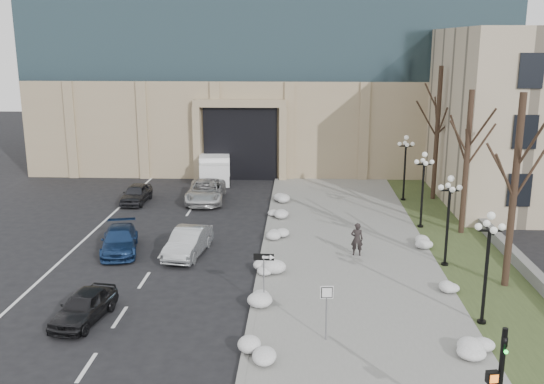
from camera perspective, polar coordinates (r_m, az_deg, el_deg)
The scene contains 29 objects.
sidewalk at distance 32.82m, azimuth 7.12°, elevation -5.82°, with size 9.00×40.00×0.12m, color gray.
curb at distance 32.77m, azimuth -0.79°, elevation -5.72°, with size 0.30×40.00×0.14m, color gray.
grass_strip at distance 33.96m, azimuth 18.17°, elevation -5.77°, with size 4.00×40.00×0.10m, color #364321.
stone_wall at distance 36.25m, azimuth 20.45°, elevation -4.21°, with size 0.50×30.00×0.70m, color slate.
car_a at distance 26.23m, azimuth -17.29°, elevation -10.24°, with size 1.52×3.77×1.28m, color black.
car_b at distance 32.66m, azimuth -7.90°, elevation -4.70°, with size 1.54×4.43×1.46m, color #A6AAAE.
car_c at distance 33.89m, azimuth -14.16°, elevation -4.44°, with size 1.84×4.52×1.31m, color navy.
car_d at distance 43.29m, azimuth -6.25°, elevation 0.07°, with size 2.54×5.51×1.53m, color silver.
car_e at distance 43.81m, azimuth -12.65°, elevation -0.15°, with size 1.58×3.92×1.33m, color #292A2E.
pedestrian at distance 32.26m, azimuth 8.00°, elevation -4.41°, with size 0.65×0.43×1.78m, color black.
box_truck at distance 50.12m, azimuth -5.40°, elevation 2.36°, with size 3.20×7.11×2.18m.
one_way_sign at distance 25.77m, azimuth -0.45°, elevation -6.73°, with size 0.90×0.24×2.43m.
keep_sign at distance 23.08m, azimuth 5.17°, elevation -10.21°, with size 0.49×0.09×2.29m.
snow_clump_b at distance 22.41m, azimuth -1.65°, elevation -14.90°, with size 1.10×1.60×0.36m, color white.
snow_clump_c at distance 26.67m, azimuth -0.98°, elevation -9.95°, with size 1.10×1.60×0.36m, color white.
snow_clump_d at distance 30.07m, azimuth -0.35°, elevation -7.10°, with size 1.10×1.60×0.36m, color white.
snow_clump_e at distance 35.05m, azimuth 0.47°, elevation -3.99°, with size 1.10×1.60×0.36m, color white.
snow_clump_f at distance 39.12m, azimuth 0.59°, elevation -2.06°, with size 1.10×1.60×0.36m, color white.
snow_clump_g at distance 42.64m, azimuth 0.81°, elevation -0.70°, with size 1.10×1.60×0.36m, color white.
snow_clump_h at distance 23.87m, azimuth 18.74°, elevation -13.79°, with size 1.10×1.60×0.36m, color white.
snow_clump_i at distance 28.86m, azimuth 16.26°, elevation -8.63°, with size 1.10×1.60×0.36m, color white.
snow_clump_j at distance 34.57m, azimuth 13.88°, elevation -4.67°, with size 1.10×1.60×0.36m, color white.
lamppost_a at distance 25.27m, azimuth 19.65°, elevation -5.44°, with size 1.18×1.18×4.76m.
lamppost_b at distance 31.26m, azimuth 16.30°, elevation -1.51°, with size 1.18×1.18×4.76m.
lamppost_c at distance 37.42m, azimuth 14.04°, elevation 1.15°, with size 1.18×1.18×4.76m.
lamppost_d at distance 43.67m, azimuth 12.43°, elevation 3.05°, with size 1.18×1.18×4.76m.
tree_near at distance 28.94m, azimuth 22.03°, elevation 2.42°, with size 3.20×3.20×9.00m.
tree_mid at distance 36.52m, azimuth 17.96°, elevation 4.46°, with size 3.20×3.20×8.50m.
tree_far at distance 44.13m, azimuth 15.37°, elevation 7.04°, with size 3.20×3.20×9.50m.
Camera 1 is at (0.92, -16.79, 11.14)m, focal length 40.00 mm.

